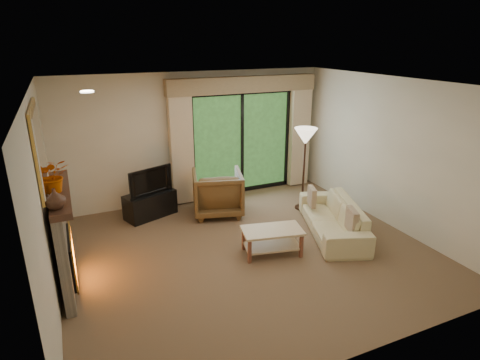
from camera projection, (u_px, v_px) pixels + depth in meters
name	position (u px, v px, depth m)	size (l,w,h in m)	color
floor	(248.00, 251.00, 6.38)	(5.50, 5.50, 0.00)	brown
ceiling	(249.00, 84.00, 5.51)	(5.50, 5.50, 0.00)	white
wall_back	(196.00, 138.00, 8.09)	(5.00, 5.00, 0.00)	beige
wall_front	(360.00, 250.00, 3.79)	(5.00, 5.00, 0.00)	beige
wall_left	(44.00, 203.00, 4.89)	(5.00, 5.00, 0.00)	beige
wall_right	(391.00, 153.00, 7.00)	(5.00, 5.00, 0.00)	beige
fireplace	(62.00, 239.00, 5.31)	(0.24, 1.70, 1.37)	slate
mirror	(39.00, 147.00, 4.85)	(0.07, 1.45, 1.02)	gold
sliding_door	(242.00, 143.00, 8.50)	(2.26, 0.10, 2.16)	black
curtain_left	(181.00, 146.00, 7.86)	(0.45, 0.18, 2.35)	#D0B591
curtain_right	(299.00, 133.00, 8.89)	(0.45, 0.18, 2.35)	#D0B591
cornice	(244.00, 85.00, 8.02)	(3.20, 0.24, 0.32)	#987C58
media_console	(150.00, 205.00, 7.55)	(0.94, 0.42, 0.47)	black
tv	(148.00, 180.00, 7.38)	(0.87, 0.11, 0.50)	black
armchair	(218.00, 193.00, 7.62)	(0.90, 0.93, 0.85)	brown
sofa	(333.00, 218.00, 6.89)	(1.94, 0.76, 0.57)	beige
pillow_near	(352.00, 220.00, 6.31)	(0.10, 0.37, 0.37)	brown
pillow_far	(312.00, 197.00, 7.28)	(0.09, 0.34, 0.34)	brown
coffee_table	(272.00, 241.00, 6.24)	(0.92, 0.51, 0.42)	#D3B486
floor_lamp	(304.00, 169.00, 7.71)	(0.43, 0.43, 1.62)	beige
vase	(55.00, 199.00, 4.51)	(0.23, 0.23, 0.24)	#42281C
branches	(53.00, 176.00, 4.96)	(0.39, 0.34, 0.43)	#C55007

